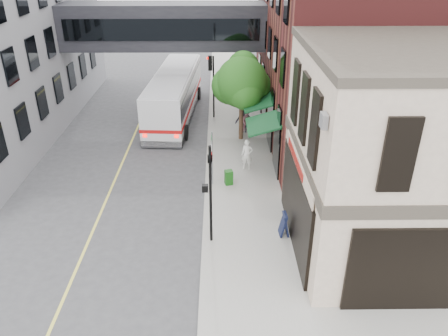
{
  "coord_description": "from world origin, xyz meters",
  "views": [
    {
      "loc": [
        0.75,
        -13.41,
        11.67
      ],
      "look_at": [
        0.97,
        3.35,
        2.97
      ],
      "focal_mm": 35.0,
      "sensor_mm": 36.0,
      "label": 1
    }
  ],
  "objects_px": {
    "sandwich_board": "(284,224)",
    "pedestrian_c": "(244,119)",
    "pedestrian_b": "(247,122)",
    "bus": "(175,93)",
    "pedestrian_a": "(247,155)",
    "newspaper_box": "(229,177)"
  },
  "relations": [
    {
      "from": "sandwich_board",
      "to": "pedestrian_c",
      "type": "bearing_deg",
      "value": 92.98
    },
    {
      "from": "pedestrian_c",
      "to": "sandwich_board",
      "type": "distance_m",
      "value": 11.77
    },
    {
      "from": "pedestrian_b",
      "to": "bus",
      "type": "bearing_deg",
      "value": 156.88
    },
    {
      "from": "pedestrian_c",
      "to": "pedestrian_a",
      "type": "bearing_deg",
      "value": -82.81
    },
    {
      "from": "pedestrian_b",
      "to": "pedestrian_c",
      "type": "relative_size",
      "value": 0.82
    },
    {
      "from": "pedestrian_b",
      "to": "newspaper_box",
      "type": "bearing_deg",
      "value": -88.83
    },
    {
      "from": "sandwich_board",
      "to": "bus",
      "type": "bearing_deg",
      "value": 109.22
    },
    {
      "from": "pedestrian_a",
      "to": "sandwich_board",
      "type": "bearing_deg",
      "value": -70.62
    },
    {
      "from": "pedestrian_b",
      "to": "newspaper_box",
      "type": "xyz_separation_m",
      "value": [
        -1.39,
        -7.08,
        -0.37
      ]
    },
    {
      "from": "bus",
      "to": "pedestrian_a",
      "type": "xyz_separation_m",
      "value": [
        4.83,
        -8.93,
        -0.79
      ]
    },
    {
      "from": "sandwich_board",
      "to": "pedestrian_b",
      "type": "bearing_deg",
      "value": 92.14
    },
    {
      "from": "bus",
      "to": "sandwich_board",
      "type": "relative_size",
      "value": 11.42
    },
    {
      "from": "newspaper_box",
      "to": "pedestrian_c",
      "type": "bearing_deg",
      "value": 66.73
    },
    {
      "from": "newspaper_box",
      "to": "pedestrian_a",
      "type": "bearing_deg",
      "value": 45.49
    },
    {
      "from": "bus",
      "to": "newspaper_box",
      "type": "relative_size",
      "value": 15.11
    },
    {
      "from": "pedestrian_b",
      "to": "pedestrian_c",
      "type": "bearing_deg",
      "value": 165.73
    },
    {
      "from": "bus",
      "to": "newspaper_box",
      "type": "bearing_deg",
      "value": -70.73
    },
    {
      "from": "newspaper_box",
      "to": "sandwich_board",
      "type": "relative_size",
      "value": 0.76
    },
    {
      "from": "pedestrian_c",
      "to": "sandwich_board",
      "type": "relative_size",
      "value": 1.76
    },
    {
      "from": "pedestrian_c",
      "to": "pedestrian_b",
      "type": "bearing_deg",
      "value": -17.92
    },
    {
      "from": "pedestrian_b",
      "to": "sandwich_board",
      "type": "bearing_deg",
      "value": -73.08
    },
    {
      "from": "pedestrian_c",
      "to": "newspaper_box",
      "type": "height_order",
      "value": "pedestrian_c"
    }
  ]
}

